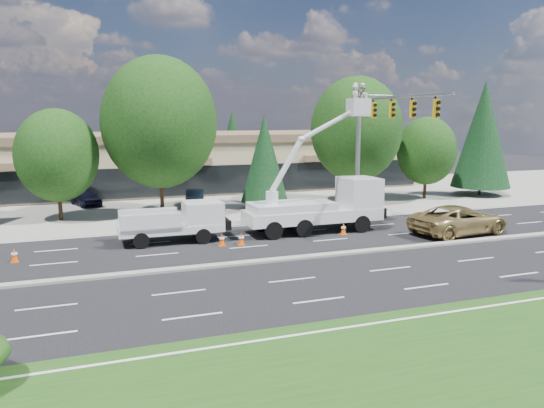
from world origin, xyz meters
name	(u,v)px	position (x,y,z in m)	size (l,w,h in m)	color
ground	(268,262)	(0.00, 0.00, 0.00)	(140.00, 140.00, 0.00)	black
concrete_apron	(190,202)	(0.00, 20.00, 0.01)	(140.00, 22.00, 0.01)	gray
grass_verge	(429,384)	(0.00, -13.00, 0.01)	(140.00, 10.00, 0.01)	#1D4012
road_median	(268,260)	(0.00, 0.00, 0.06)	(120.00, 0.55, 0.12)	gray
strip_mall	(170,160)	(0.00, 29.97, 2.83)	(50.40, 15.40, 5.50)	tan
tree_front_c	(57,155)	(-10.00, 15.00, 4.51)	(5.55, 5.55, 7.70)	#332114
tree_front_d	(159,122)	(-3.00, 15.00, 6.72)	(8.27, 8.27, 11.47)	#332114
tree_front_e	(264,158)	(5.00, 15.00, 3.92)	(3.71, 3.71, 7.31)	#332114
tree_front_f	(356,129)	(13.00, 15.00, 6.11)	(7.52, 7.52, 10.44)	#332114
tree_front_g	(427,151)	(20.00, 15.00, 4.19)	(5.16, 5.16, 7.15)	#332114
tree_front_h	(483,134)	(26.00, 15.00, 5.56)	(5.26, 5.26, 10.36)	#332114
tree_back_b	(119,125)	(-4.00, 42.00, 6.14)	(5.81, 5.81, 11.45)	#332114
tree_back_c	(233,139)	(10.00, 42.00, 4.30)	(4.07, 4.07, 8.02)	#332114
tree_back_d	(318,134)	(22.00, 42.00, 4.79)	(4.53, 4.53, 8.94)	#332114
signal_mast	(375,133)	(10.03, 7.04, 6.06)	(2.76, 10.16, 9.00)	gray
utility_pickup	(179,226)	(-3.40, 5.81, 0.93)	(5.92, 2.44, 2.25)	silver
bucket_truck	(326,199)	(5.82, 5.61, 2.01)	(9.11, 2.83, 9.18)	silver
traffic_cone_a	(14,255)	(-11.83, 4.20, 0.34)	(0.40, 0.40, 0.70)	#E04E07
traffic_cone_b	(222,240)	(-1.33, 3.99, 0.34)	(0.40, 0.40, 0.70)	#E04E07
traffic_cone_c	(241,239)	(-0.25, 3.82, 0.34)	(0.40, 0.40, 0.70)	#E04E07
traffic_cone_d	(343,229)	(6.41, 4.30, 0.34)	(0.40, 0.40, 0.70)	#E04E07
minivan	(459,220)	(13.13, 2.00, 0.88)	(2.93, 6.35, 1.77)	tan
parked_car_west	(86,197)	(-8.28, 21.00, 0.69)	(1.64, 4.07, 1.39)	black
parked_car_east	(195,198)	(0.00, 17.64, 0.66)	(1.40, 4.01, 1.32)	black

